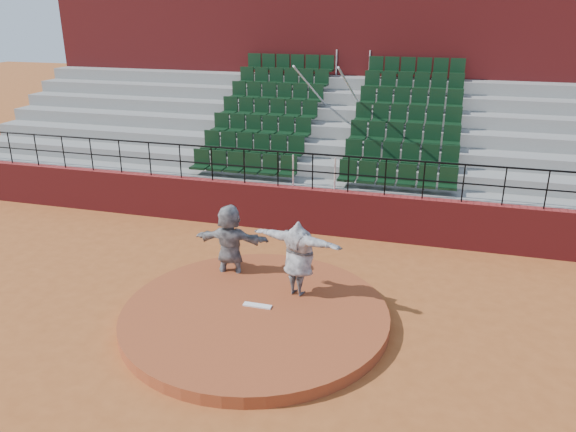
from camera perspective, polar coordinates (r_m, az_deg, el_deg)
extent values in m
plane|color=#A15224|center=(11.84, -3.34, -10.53)|extent=(90.00, 90.00, 0.00)
cylinder|color=#954121|center=(11.77, -3.35, -10.01)|extent=(5.50, 5.50, 0.25)
cube|color=white|center=(11.83, -3.13, -9.07)|extent=(0.60, 0.15, 0.03)
cube|color=maroon|center=(15.90, 2.44, 0.55)|extent=(24.00, 0.30, 1.30)
cylinder|color=black|center=(15.41, 2.54, 6.31)|extent=(24.00, 0.05, 0.05)
cylinder|color=black|center=(15.54, 2.51, 4.53)|extent=(24.00, 0.04, 0.04)
cylinder|color=black|center=(20.23, -26.41, 6.21)|extent=(0.04, 0.04, 1.00)
cylinder|color=black|center=(19.59, -24.20, 6.14)|extent=(0.04, 0.04, 1.00)
cylinder|color=black|center=(18.97, -21.85, 6.04)|extent=(0.04, 0.04, 1.00)
cylinder|color=black|center=(18.39, -19.35, 5.93)|extent=(0.04, 0.04, 1.00)
cylinder|color=black|center=(17.84, -16.69, 5.81)|extent=(0.04, 0.04, 1.00)
cylinder|color=black|center=(17.34, -13.87, 5.66)|extent=(0.04, 0.04, 1.00)
cylinder|color=black|center=(16.87, -10.88, 5.48)|extent=(0.04, 0.04, 1.00)
cylinder|color=black|center=(16.46, -7.75, 5.28)|extent=(0.04, 0.04, 1.00)
cylinder|color=black|center=(16.10, -4.46, 5.06)|extent=(0.04, 0.04, 1.00)
cylinder|color=black|center=(15.79, -1.04, 4.81)|extent=(0.04, 0.04, 1.00)
cylinder|color=black|center=(15.54, 2.51, 4.53)|extent=(0.04, 0.04, 1.00)
cylinder|color=black|center=(15.36, 6.15, 4.22)|extent=(0.04, 0.04, 1.00)
cylinder|color=black|center=(15.23, 9.86, 3.90)|extent=(0.04, 0.04, 1.00)
cylinder|color=black|center=(15.17, 13.62, 3.55)|extent=(0.04, 0.04, 1.00)
cylinder|color=black|center=(15.18, 17.38, 3.18)|extent=(0.04, 0.04, 1.00)
cylinder|color=black|center=(15.25, 21.12, 2.80)|extent=(0.04, 0.04, 1.00)
cylinder|color=black|center=(15.39, 24.81, 2.42)|extent=(0.04, 0.04, 1.00)
cube|color=gray|center=(16.43, 2.91, 1.22)|extent=(24.00, 0.85, 1.30)
cube|color=black|center=(16.75, -4.57, 5.18)|extent=(3.30, 0.48, 0.72)
cube|color=black|center=(15.81, 10.97, 3.92)|extent=(3.30, 0.48, 0.72)
cube|color=gray|center=(17.15, 3.56, 2.76)|extent=(24.00, 0.85, 1.70)
cube|color=black|center=(17.42, -3.64, 7.18)|extent=(3.30, 0.48, 0.72)
cube|color=black|center=(16.52, 11.35, 6.06)|extent=(3.30, 0.48, 0.72)
cube|color=gray|center=(17.89, 4.16, 4.18)|extent=(24.00, 0.85, 2.10)
cube|color=black|center=(18.12, -2.78, 9.02)|extent=(3.30, 0.48, 0.72)
cube|color=black|center=(17.26, 11.70, 8.02)|extent=(3.30, 0.48, 0.72)
cube|color=gray|center=(18.64, 4.72, 5.48)|extent=(24.00, 0.85, 2.50)
cube|color=black|center=(18.84, -1.97, 10.73)|extent=(3.30, 0.48, 0.72)
cube|color=black|center=(18.01, 12.02, 9.82)|extent=(3.30, 0.48, 0.72)
cube|color=gray|center=(19.39, 5.23, 6.68)|extent=(24.00, 0.85, 2.90)
cube|color=black|center=(19.57, -1.22, 12.30)|extent=(3.30, 0.48, 0.72)
cube|color=black|center=(18.78, 12.31, 11.48)|extent=(3.30, 0.48, 0.72)
cube|color=gray|center=(20.16, 5.71, 7.80)|extent=(24.00, 0.85, 3.30)
cube|color=black|center=(20.33, -0.51, 13.76)|extent=(3.30, 0.48, 0.72)
cube|color=black|center=(19.56, 12.59, 13.00)|extent=(3.30, 0.48, 0.72)
cube|color=gray|center=(20.94, 6.15, 8.82)|extent=(24.00, 0.85, 3.70)
cube|color=black|center=(21.09, 0.15, 15.11)|extent=(3.30, 0.48, 0.72)
cube|color=black|center=(20.36, 12.85, 14.41)|extent=(3.30, 0.48, 0.72)
cylinder|color=silver|center=(18.31, 3.04, 12.13)|extent=(0.06, 5.97, 2.46)
cylinder|color=silver|center=(18.09, 6.83, 11.91)|extent=(0.06, 5.97, 2.46)
cube|color=maroon|center=(22.54, 7.20, 14.01)|extent=(24.00, 3.00, 7.10)
imported|color=black|center=(11.93, 1.07, -4.29)|extent=(2.14, 1.04, 1.68)
imported|color=black|center=(13.06, -5.90, -2.79)|extent=(1.79, 0.70, 1.89)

